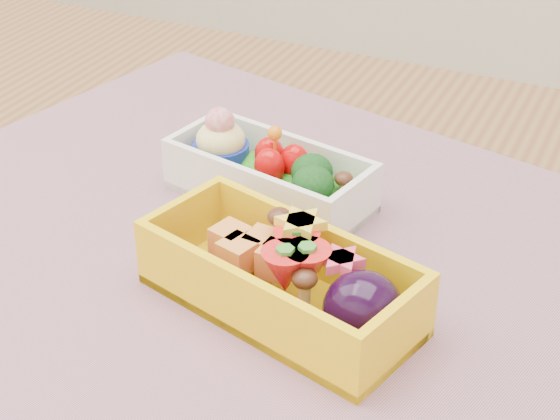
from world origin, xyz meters
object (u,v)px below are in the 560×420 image
at_px(table, 248,401).
at_px(bento_yellow, 285,278).
at_px(placemat, 267,260).
at_px(bento_white, 269,174).

height_order(table, bento_yellow, bento_yellow).
relative_size(placemat, bento_yellow, 3.19).
xyz_separation_m(placemat, bento_white, (-0.03, 0.07, 0.02)).
bearing_deg(table, bento_white, 107.39).
height_order(placemat, bento_white, bento_white).
height_order(table, bento_white, bento_white).
bearing_deg(placemat, bento_white, 114.51).
bearing_deg(bento_white, bento_yellow, -48.65).
height_order(table, placemat, placemat).
xyz_separation_m(table, bento_yellow, (0.03, -0.01, 0.13)).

